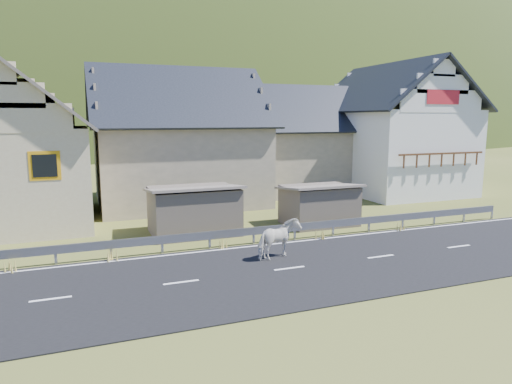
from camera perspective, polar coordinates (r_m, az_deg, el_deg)
name	(u,v)px	position (r m, az deg, el deg)	size (l,w,h in m)	color
ground	(289,269)	(16.96, 4.19, -9.63)	(160.00, 160.00, 0.00)	#474C1C
road	(289,269)	(16.96, 4.20, -9.56)	(60.00, 7.00, 0.04)	black
lane_markings	(289,268)	(16.95, 4.20, -9.48)	(60.00, 6.60, 0.01)	silver
guardrail	(254,231)	(20.06, -0.29, -4.95)	(28.10, 0.09, 0.75)	#93969B
shed_left	(194,211)	(22.00, -7.79, -2.33)	(4.30, 3.30, 2.40)	#6B5D4F
shed_right	(319,205)	(23.88, 7.87, -1.66)	(3.80, 2.90, 2.20)	#6B5D4F
house_cream	(15,140)	(26.70, -27.88, 5.77)	(7.80, 9.80, 8.30)	beige
house_stone_a	(177,131)	(30.09, -9.84, 7.49)	(10.80, 9.80, 8.90)	tan
house_stone_b	(302,134)	(35.30, 5.76, 7.17)	(9.80, 8.80, 8.10)	tan
house_white	(392,124)	(35.94, 16.65, 8.19)	(8.80, 10.80, 9.70)	silver
mountain	(113,181)	(196.52, -17.41, 1.36)	(440.00, 280.00, 260.00)	#253B16
horse	(279,239)	(17.91, 2.85, -5.89)	(1.82, 0.83, 1.54)	silver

